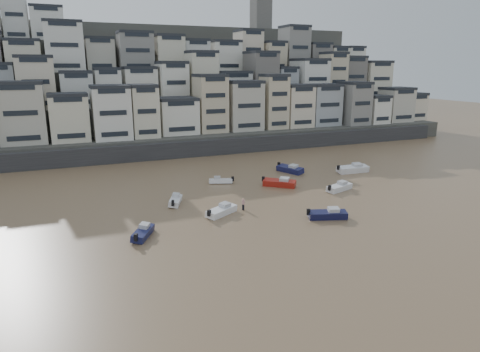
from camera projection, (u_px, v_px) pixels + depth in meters
name	position (u px, v px, depth m)	size (l,w,h in m)	color
ground	(278.00, 329.00, 32.55)	(400.00, 400.00, 0.00)	#8D6D4C
harbor_wall	(181.00, 149.00, 93.94)	(140.00, 3.00, 3.50)	#38383A
hillside	(161.00, 88.00, 128.51)	(141.04, 66.00, 50.00)	#4C4C47
boat_j	(143.00, 231.00, 49.96)	(4.97, 1.63, 1.36)	#161A45
boat_b	(328.00, 213.00, 55.98)	(5.48, 1.79, 1.50)	#121439
boat_g	(353.00, 168.00, 80.26)	(6.67, 2.18, 1.82)	silver
boat_e	(279.00, 182.00, 71.00)	(5.91, 1.93, 1.61)	maroon
boat_d	(339.00, 186.00, 68.65)	(5.47, 1.79, 1.49)	silver
boat_f	(175.00, 200.00, 61.98)	(4.82, 1.58, 1.32)	silver
boat_h	(221.00, 180.00, 72.98)	(4.36, 1.43, 1.19)	silver
boat_c	(222.00, 209.00, 57.45)	(5.43, 1.78, 1.48)	white
boat_i	(290.00, 168.00, 80.33)	(5.99, 1.96, 1.63)	#161845
person_pink	(243.00, 204.00, 59.32)	(0.44, 0.44, 1.74)	tan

